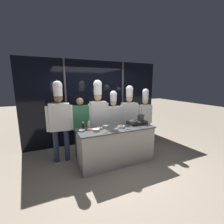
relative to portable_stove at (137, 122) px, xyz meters
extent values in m
plane|color=gray|center=(-0.66, -0.08, -0.96)|extent=(24.00, 24.00, 0.00)
cube|color=black|center=(-0.66, 1.48, 0.39)|extent=(4.57, 0.04, 2.70)
cube|color=#47474C|center=(-1.63, 1.44, 0.39)|extent=(0.05, 0.05, 2.70)
cube|color=#47474C|center=(0.31, 1.44, 0.39)|extent=(0.05, 0.05, 2.70)
cube|color=beige|center=(-0.66, -0.08, -0.52)|extent=(1.85, 0.66, 0.88)
cube|color=#47474C|center=(-0.66, -0.08, -0.06)|extent=(1.91, 0.70, 0.03)
cube|color=#28282B|center=(0.00, 0.00, 0.00)|extent=(0.49, 0.31, 0.09)
cylinder|color=black|center=(-0.11, 0.00, 0.05)|extent=(0.20, 0.20, 0.01)
cylinder|color=black|center=(-0.11, -0.17, 0.00)|extent=(0.03, 0.01, 0.03)
cylinder|color=black|center=(0.11, 0.00, 0.05)|extent=(0.20, 0.20, 0.01)
cylinder|color=black|center=(0.11, -0.17, 0.00)|extent=(0.03, 0.01, 0.03)
cylinder|color=#232326|center=(-0.11, 0.00, 0.06)|extent=(0.26, 0.26, 0.01)
cone|color=#232326|center=(-0.11, 0.00, 0.08)|extent=(0.27, 0.27, 0.05)
cylinder|color=black|center=(-0.11, -0.23, 0.09)|extent=(0.02, 0.20, 0.02)
cylinder|color=#333335|center=(0.11, 0.00, 0.13)|extent=(0.18, 0.18, 0.15)
torus|color=#333335|center=(0.11, 0.00, 0.20)|extent=(0.18, 0.18, 0.01)
torus|color=#333335|center=(0.01, 0.00, 0.18)|extent=(0.01, 0.05, 0.05)
torus|color=#333335|center=(0.21, 0.00, 0.18)|extent=(0.01, 0.05, 0.05)
cylinder|color=beige|center=(-1.28, 0.15, 0.03)|extent=(0.06, 0.06, 0.15)
cone|color=white|center=(-1.28, 0.15, 0.13)|extent=(0.05, 0.05, 0.04)
cylinder|color=#332319|center=(-1.42, 0.19, 0.02)|extent=(0.06, 0.06, 0.14)
cone|color=white|center=(-1.42, 0.19, 0.12)|extent=(0.05, 0.05, 0.04)
cylinder|color=white|center=(-0.75, -0.30, -0.03)|extent=(0.09, 0.09, 0.04)
torus|color=white|center=(-0.75, -0.30, 0.00)|extent=(0.09, 0.09, 0.01)
cylinder|color=silver|center=(-0.75, -0.30, -0.01)|extent=(0.07, 0.07, 0.02)
cylinder|color=white|center=(-0.88, 0.06, -0.02)|extent=(0.15, 0.15, 0.04)
torus|color=white|center=(-0.88, 0.06, 0.00)|extent=(0.15, 0.15, 0.01)
cylinder|color=white|center=(-0.88, 0.06, -0.01)|extent=(0.12, 0.12, 0.02)
cylinder|color=white|center=(-1.19, -0.12, -0.02)|extent=(0.17, 0.17, 0.05)
torus|color=white|center=(-1.19, -0.12, 0.00)|extent=(0.17, 0.17, 0.01)
cylinder|color=#E0C689|center=(-1.19, -0.12, -0.01)|extent=(0.14, 0.14, 0.03)
cylinder|color=white|center=(-0.55, -0.13, -0.02)|extent=(0.16, 0.16, 0.04)
torus|color=white|center=(-0.55, -0.13, 0.00)|extent=(0.17, 0.17, 0.01)
cylinder|color=#382319|center=(-0.55, -0.13, -0.01)|extent=(0.13, 0.13, 0.02)
cylinder|color=white|center=(-1.31, -0.01, -0.03)|extent=(0.10, 0.10, 0.04)
torus|color=white|center=(-1.31, -0.01, -0.01)|extent=(0.10, 0.10, 0.01)
cylinder|color=#B22D1E|center=(-1.31, -0.01, -0.02)|extent=(0.08, 0.08, 0.02)
cylinder|color=white|center=(-1.06, -0.03, -0.03)|extent=(0.12, 0.12, 0.04)
torus|color=white|center=(-1.06, -0.03, 0.00)|extent=(0.12, 0.12, 0.01)
cylinder|color=red|center=(-1.06, -0.03, -0.01)|extent=(0.10, 0.10, 0.02)
cylinder|color=white|center=(-1.50, -0.01, -0.03)|extent=(0.14, 0.14, 0.03)
torus|color=white|center=(-1.50, -0.01, -0.01)|extent=(0.14, 0.14, 0.01)
cylinder|color=silver|center=(-1.50, -0.01, -0.02)|extent=(0.11, 0.11, 0.02)
cube|color=olive|center=(-1.00, -0.31, -0.04)|extent=(0.16, 0.10, 0.01)
ellipsoid|color=olive|center=(-0.89, -0.24, -0.04)|extent=(0.10, 0.09, 0.02)
cube|color=olive|center=(-0.51, -0.33, -0.04)|extent=(0.14, 0.03, 0.01)
ellipsoid|color=olive|center=(-0.41, -0.32, -0.04)|extent=(0.07, 0.05, 0.02)
cylinder|color=#2D3856|center=(-1.78, 0.53, -0.54)|extent=(0.12, 0.12, 0.83)
cylinder|color=#2D3856|center=(-2.04, 0.55, -0.54)|extent=(0.12, 0.12, 0.83)
cube|color=white|center=(-1.91, 0.54, 0.21)|extent=(0.50, 0.30, 0.67)
cylinder|color=white|center=(-1.65, 0.47, 0.19)|extent=(0.10, 0.10, 0.62)
cylinder|color=white|center=(-2.18, 0.53, 0.19)|extent=(0.10, 0.10, 0.62)
sphere|color=brown|center=(-1.91, 0.54, 0.68)|extent=(0.20, 0.20, 0.20)
cylinder|color=white|center=(-1.91, 0.54, 0.85)|extent=(0.21, 0.21, 0.25)
sphere|color=white|center=(-1.91, 0.54, 0.98)|extent=(0.23, 0.23, 0.23)
cylinder|color=#4C4C51|center=(-1.27, 0.59, -0.57)|extent=(0.11, 0.11, 0.78)
cylinder|color=#4C4C51|center=(-1.50, 0.60, -0.57)|extent=(0.11, 0.11, 0.78)
cube|color=#33754C|center=(-1.38, 0.59, 0.14)|extent=(0.44, 0.25, 0.63)
cylinder|color=#A87A5B|center=(-1.15, 0.55, 0.12)|extent=(0.08, 0.08, 0.58)
cylinder|color=#A87A5B|center=(-1.62, 0.57, 0.12)|extent=(0.08, 0.08, 0.58)
sphere|color=#A87A5B|center=(-1.38, 0.59, 0.57)|extent=(0.19, 0.19, 0.19)
cylinder|color=#4C4C51|center=(-0.79, 0.53, -0.54)|extent=(0.11, 0.11, 0.83)
cylinder|color=#4C4C51|center=(-1.03, 0.54, -0.54)|extent=(0.11, 0.11, 0.83)
cube|color=white|center=(-0.91, 0.54, 0.21)|extent=(0.44, 0.25, 0.67)
cylinder|color=white|center=(-0.67, 0.49, 0.19)|extent=(0.09, 0.09, 0.62)
cylinder|color=white|center=(-1.15, 0.52, 0.19)|extent=(0.09, 0.09, 0.62)
sphere|color=tan|center=(-0.91, 0.54, 0.67)|extent=(0.20, 0.20, 0.20)
cylinder|color=white|center=(-0.91, 0.54, 0.86)|extent=(0.21, 0.21, 0.28)
sphere|color=white|center=(-0.91, 0.54, 1.00)|extent=(0.22, 0.22, 0.22)
cylinder|color=#2D3856|center=(-0.30, 0.58, -0.59)|extent=(0.12, 0.12, 0.73)
cylinder|color=#2D3856|center=(-0.56, 0.58, -0.59)|extent=(0.12, 0.12, 0.73)
cube|color=white|center=(-0.43, 0.58, 0.07)|extent=(0.46, 0.24, 0.59)
cylinder|color=white|center=(-0.17, 0.54, 0.05)|extent=(0.09, 0.09, 0.55)
cylinder|color=white|center=(-0.69, 0.54, 0.05)|extent=(0.09, 0.09, 0.55)
sphere|color=tan|center=(-0.43, 0.58, 0.48)|extent=(0.17, 0.17, 0.17)
cylinder|color=white|center=(-0.43, 0.58, 0.62)|extent=(0.18, 0.18, 0.19)
sphere|color=white|center=(-0.43, 0.58, 0.72)|extent=(0.20, 0.20, 0.20)
cylinder|color=#4C4C51|center=(0.21, 0.55, -0.57)|extent=(0.12, 0.12, 0.78)
cylinder|color=#4C4C51|center=(-0.04, 0.58, -0.57)|extent=(0.12, 0.12, 0.78)
cube|color=white|center=(0.09, 0.57, 0.14)|extent=(0.47, 0.29, 0.63)
cylinder|color=white|center=(0.33, 0.50, 0.12)|extent=(0.09, 0.09, 0.58)
cylinder|color=white|center=(-0.17, 0.57, 0.12)|extent=(0.09, 0.09, 0.58)
sphere|color=beige|center=(0.09, 0.57, 0.57)|extent=(0.19, 0.19, 0.19)
cylinder|color=white|center=(0.09, 0.57, 0.74)|extent=(0.20, 0.20, 0.24)
sphere|color=white|center=(0.09, 0.57, 0.86)|extent=(0.21, 0.21, 0.21)
cylinder|color=#4C4C51|center=(0.74, 0.53, -0.59)|extent=(0.10, 0.10, 0.73)
cylinder|color=#4C4C51|center=(0.53, 0.52, -0.59)|extent=(0.10, 0.10, 0.73)
cube|color=white|center=(0.64, 0.53, 0.07)|extent=(0.39, 0.21, 0.59)
cylinder|color=white|center=(0.86, 0.50, 0.05)|extent=(0.08, 0.08, 0.54)
cylinder|color=white|center=(0.42, 0.49, 0.05)|extent=(0.08, 0.08, 0.54)
sphere|color=beige|center=(0.64, 0.53, 0.47)|extent=(0.17, 0.17, 0.17)
cylinder|color=white|center=(0.64, 0.53, 0.64)|extent=(0.18, 0.18, 0.25)
sphere|color=white|center=(0.64, 0.53, 0.77)|extent=(0.20, 0.20, 0.20)
camera|label=1|loc=(-2.20, -3.28, 1.04)|focal=24.00mm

